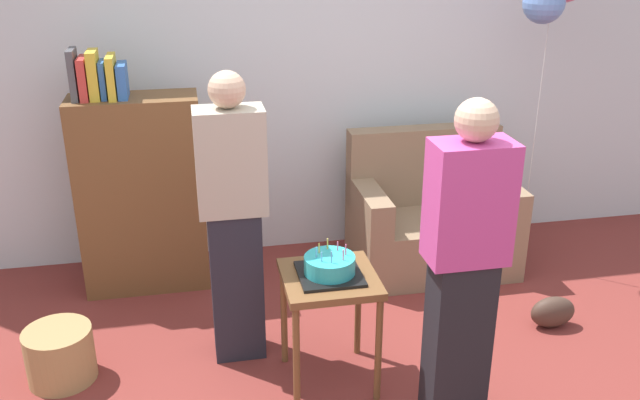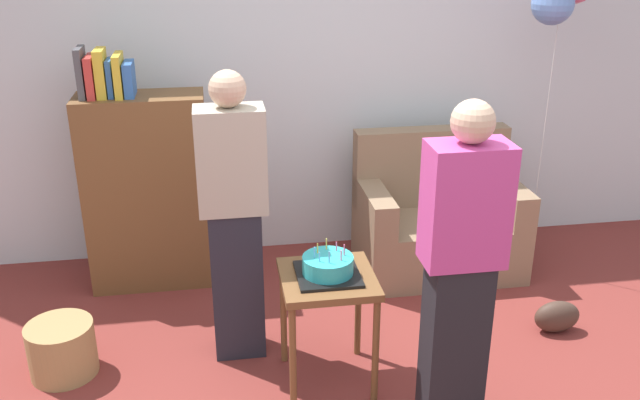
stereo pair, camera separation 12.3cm
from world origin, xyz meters
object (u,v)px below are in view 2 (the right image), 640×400
couch (436,222)px  wicker_basket (62,349)px  bookshelf (146,188)px  birthday_cake (328,267)px  person_holding_cake (460,271)px  person_blowing_candles (234,218)px  handbag (557,317)px  side_table (328,293)px

couch → wicker_basket: couch is taller
bookshelf → birthday_cake: (0.99, -1.29, 0.00)m
couch → bookshelf: bearing=177.3°
birthday_cake → person_holding_cake: person_holding_cake is taller
person_blowing_candles → handbag: person_blowing_candles is taller
person_holding_cake → side_table: bearing=-21.1°
bookshelf → person_holding_cake: bearing=-48.0°
person_holding_cake → handbag: person_holding_cake is taller
bookshelf → birthday_cake: size_ratio=5.01×
handbag → side_table: bearing=-170.4°
handbag → wicker_basket: bearing=179.1°
handbag → birthday_cake: bearing=-170.4°
couch → person_holding_cake: person_holding_cake is taller
side_table → person_holding_cake: 0.74m
couch → person_blowing_candles: (-1.43, -0.84, 0.49)m
bookshelf → person_blowing_candles: (0.54, -0.93, 0.15)m
couch → birthday_cake: bearing=-129.5°
birthday_cake → person_holding_cake: (0.54, -0.41, 0.15)m
birthday_cake → handbag: size_ratio=1.14×
birthday_cake → bookshelf: bearing=127.5°
couch → person_holding_cake: (-0.44, -1.60, 0.49)m
person_holding_cake → wicker_basket: size_ratio=4.53×
person_holding_cake → wicker_basket: person_holding_cake is taller
side_table → birthday_cake: 0.15m
bookshelf → wicker_basket: bookshelf is taller
side_table → wicker_basket: bearing=168.5°
handbag → person_holding_cake: bearing=-144.1°
side_table → person_holding_cake: bearing=-37.3°
birthday_cake → handbag: (1.44, 0.24, -0.59)m
couch → person_holding_cake: bearing=-105.5°
side_table → person_blowing_candles: size_ratio=0.39×
couch → wicker_basket: size_ratio=3.06×
person_holding_cake → bookshelf: bearing=-31.8°
person_holding_cake → handbag: size_ratio=5.82×
couch → wicker_basket: bearing=-159.4°
couch → bookshelf: size_ratio=0.69×
wicker_basket → handbag: wicker_basket is taller
birthday_cake → person_blowing_candles: size_ratio=0.20×
couch → side_table: bearing=-129.5°
couch → person_holding_cake: size_ratio=0.67×
bookshelf → side_table: size_ratio=2.52×
couch → person_blowing_candles: bearing=-149.6°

